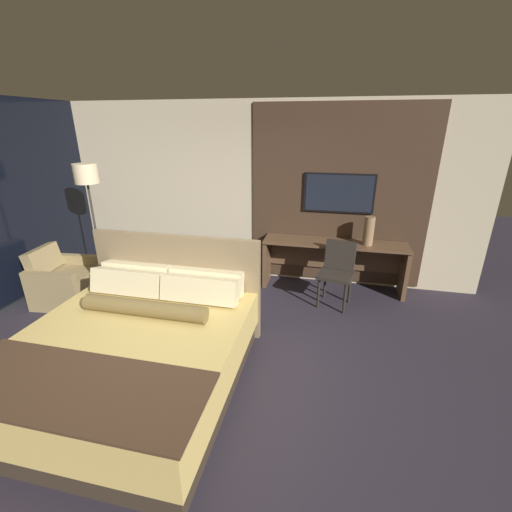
{
  "coord_description": "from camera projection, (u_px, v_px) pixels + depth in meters",
  "views": [
    {
      "loc": [
        1.32,
        -2.75,
        2.44
      ],
      "look_at": [
        0.48,
        1.0,
        0.96
      ],
      "focal_mm": 24.0,
      "sensor_mm": 36.0,
      "label": 1
    }
  ],
  "objects": [
    {
      "name": "tv",
      "position": [
        339.0,
        193.0,
        5.13
      ],
      "size": [
        1.04,
        0.04,
        0.59
      ],
      "color": "black"
    },
    {
      "name": "armchair_by_window",
      "position": [
        66.0,
        283.0,
        4.99
      ],
      "size": [
        0.84,
        0.86,
        0.82
      ],
      "rotation": [
        0.0,
        0.0,
        1.68
      ],
      "color": "olive",
      "rests_on": "ground_plane"
    },
    {
      "name": "wall_back_tv_panel",
      "position": [
        261.0,
        194.0,
        5.47
      ],
      "size": [
        7.2,
        0.09,
        2.8
      ],
      "color": "#BCAD8E",
      "rests_on": "ground_plane"
    },
    {
      "name": "bed",
      "position": [
        136.0,
        349.0,
        3.38
      ],
      "size": [
        2.08,
        2.24,
        1.24
      ],
      "color": "#33281E",
      "rests_on": "ground_plane"
    },
    {
      "name": "desk_chair",
      "position": [
        338.0,
        267.0,
        4.83
      ],
      "size": [
        0.54,
        0.54,
        0.92
      ],
      "rotation": [
        0.0,
        0.0,
        -0.23
      ],
      "color": "#28231E",
      "rests_on": "ground_plane"
    },
    {
      "name": "vase_tall",
      "position": [
        369.0,
        231.0,
        4.98
      ],
      "size": [
        0.15,
        0.15,
        0.42
      ],
      "color": "#846647",
      "rests_on": "desk"
    },
    {
      "name": "floor_lamp",
      "position": [
        88.0,
        185.0,
        4.96
      ],
      "size": [
        0.34,
        0.34,
        1.92
      ],
      "color": "#282623",
      "rests_on": "ground_plane"
    },
    {
      "name": "desk",
      "position": [
        334.0,
        256.0,
        5.29
      ],
      "size": [
        2.15,
        0.48,
        0.78
      ],
      "color": "brown",
      "rests_on": "ground_plane"
    },
    {
      "name": "ground_plane",
      "position": [
        192.0,
        369.0,
        3.65
      ],
      "size": [
        16.0,
        16.0,
        0.0
      ],
      "primitive_type": "plane",
      "color": "#28232D"
    }
  ]
}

